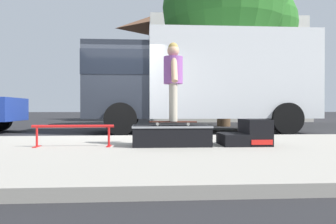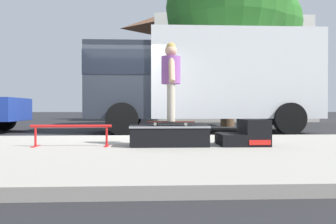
# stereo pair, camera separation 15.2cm
# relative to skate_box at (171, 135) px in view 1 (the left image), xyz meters

# --- Properties ---
(ground_plane) EXTENTS (140.00, 140.00, 0.00)m
(ground_plane) POSITION_rel_skate_box_xyz_m (-1.14, 2.65, -0.30)
(ground_plane) COLOR black
(sidewalk_slab) EXTENTS (50.00, 5.00, 0.12)m
(sidewalk_slab) POSITION_rel_skate_box_xyz_m (-1.14, -0.35, -0.24)
(sidewalk_slab) COLOR gray
(sidewalk_slab) RESTS_ON ground
(skate_box) EXTENTS (1.27, 0.69, 0.33)m
(skate_box) POSITION_rel_skate_box_xyz_m (0.00, 0.00, 0.00)
(skate_box) COLOR black
(skate_box) RESTS_ON sidewalk_slab
(kicker_ramp) EXTENTS (0.78, 0.70, 0.43)m
(kicker_ramp) POSITION_rel_skate_box_xyz_m (1.29, -0.00, -0.00)
(kicker_ramp) COLOR black
(kicker_ramp) RESTS_ON sidewalk_slab
(grind_rail) EXTENTS (1.29, 0.28, 0.35)m
(grind_rail) POSITION_rel_skate_box_xyz_m (-1.58, -0.06, 0.08)
(grind_rail) COLOR red
(grind_rail) RESTS_ON sidewalk_slab
(skateboard) EXTENTS (0.80, 0.31, 0.07)m
(skateboard) POSITION_rel_skate_box_xyz_m (0.03, -0.01, 0.21)
(skateboard) COLOR #4C1E14
(skateboard) RESTS_ON skate_box
(skater_kid) EXTENTS (0.31, 0.67, 1.30)m
(skater_kid) POSITION_rel_skate_box_xyz_m (0.03, -0.01, 0.98)
(skater_kid) COLOR #B7AD99
(skater_kid) RESTS_ON skateboard
(box_truck) EXTENTS (6.91, 2.63, 3.05)m
(box_truck) POSITION_rel_skate_box_xyz_m (1.22, 4.85, 1.40)
(box_truck) COLOR silver
(box_truck) RESTS_ON ground
(street_tree_main) EXTENTS (5.62, 5.11, 7.44)m
(street_tree_main) POSITION_rel_skate_box_xyz_m (3.15, 8.16, 4.43)
(street_tree_main) COLOR brown
(street_tree_main) RESTS_ON ground
(house_behind) EXTENTS (9.54, 8.22, 8.40)m
(house_behind) POSITION_rel_skate_box_xyz_m (4.36, 16.31, 3.94)
(house_behind) COLOR silver
(house_behind) RESTS_ON ground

